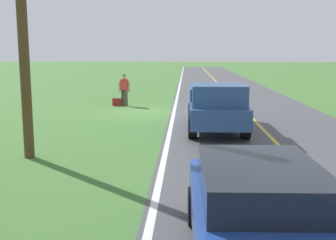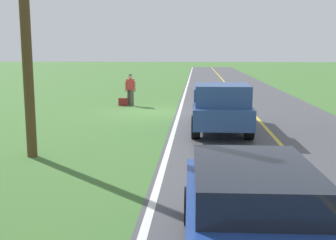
# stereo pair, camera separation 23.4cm
# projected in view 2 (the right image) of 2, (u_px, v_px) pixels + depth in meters

# --- Properties ---
(ground_plane) EXTENTS (200.00, 200.00, 0.00)m
(ground_plane) POSITION_uv_depth(u_px,v_px,m) (154.00, 112.00, 20.38)
(ground_plane) COLOR #427033
(road_surface) EXTENTS (7.47, 120.00, 0.00)m
(road_surface) POSITION_uv_depth(u_px,v_px,m) (252.00, 113.00, 20.05)
(road_surface) COLOR #47474C
(road_surface) RESTS_ON ground
(lane_edge_line) EXTENTS (0.16, 117.60, 0.00)m
(lane_edge_line) POSITION_uv_depth(u_px,v_px,m) (179.00, 112.00, 20.29)
(lane_edge_line) COLOR silver
(lane_edge_line) RESTS_ON ground
(lane_centre_line) EXTENTS (0.14, 117.60, 0.00)m
(lane_centre_line) POSITION_uv_depth(u_px,v_px,m) (252.00, 113.00, 20.05)
(lane_centre_line) COLOR gold
(lane_centre_line) RESTS_ON ground
(hitchhiker_walking) EXTENTS (0.62, 0.51, 1.75)m
(hitchhiker_walking) POSITION_uv_depth(u_px,v_px,m) (130.00, 88.00, 22.69)
(hitchhiker_walking) COLOR #4C473D
(hitchhiker_walking) RESTS_ON ground
(suitcase_carried) EXTENTS (0.46, 0.20, 0.42)m
(suitcase_carried) POSITION_uv_depth(u_px,v_px,m) (123.00, 102.00, 22.77)
(suitcase_carried) COLOR maroon
(suitcase_carried) RESTS_ON ground
(pickup_truck_passing) EXTENTS (2.12, 5.41, 1.82)m
(pickup_truck_passing) POSITION_uv_depth(u_px,v_px,m) (221.00, 105.00, 15.38)
(pickup_truck_passing) COLOR #2D4C84
(pickup_truck_passing) RESTS_ON ground
(sedan_ahead_same_lane) EXTENTS (1.99, 4.43, 1.41)m
(sedan_ahead_same_lane) POSITION_uv_depth(u_px,v_px,m) (254.00, 214.00, 5.64)
(sedan_ahead_same_lane) COLOR navy
(sedan_ahead_same_lane) RESTS_ON ground
(utility_pole_roadside) EXTENTS (0.28, 0.28, 8.15)m
(utility_pole_roadside) POSITION_uv_depth(u_px,v_px,m) (24.00, 9.00, 11.10)
(utility_pole_roadside) COLOR brown
(utility_pole_roadside) RESTS_ON ground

